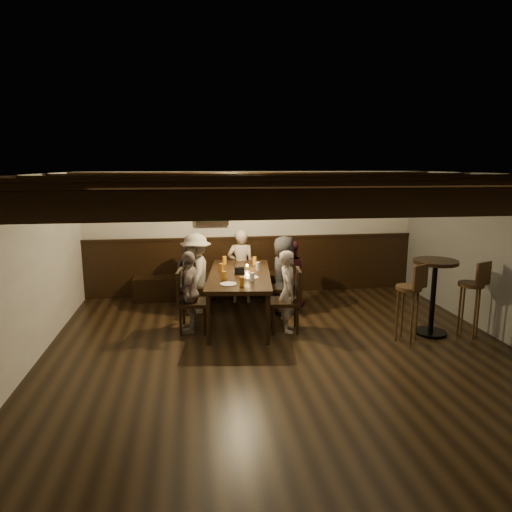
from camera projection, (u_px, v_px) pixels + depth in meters
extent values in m
plane|color=black|center=(290.00, 366.00, 5.82)|extent=(7.00, 7.00, 0.00)
plane|color=black|center=(293.00, 175.00, 5.35)|extent=(7.00, 7.00, 0.00)
plane|color=beige|center=(253.00, 233.00, 8.98)|extent=(6.50, 0.00, 6.50)
plane|color=beige|center=(9.00, 284.00, 5.13)|extent=(0.00, 7.00, 7.00)
cube|color=black|center=(253.00, 266.00, 9.07)|extent=(6.50, 0.08, 1.10)
cube|color=black|center=(214.00, 286.00, 8.77)|extent=(3.00, 0.45, 0.45)
cube|color=black|center=(212.00, 206.00, 8.67)|extent=(0.62, 0.12, 0.72)
cube|color=black|center=(212.00, 206.00, 8.60)|extent=(0.50, 0.02, 0.58)
cube|color=black|center=(407.00, 203.00, 2.55)|extent=(6.50, 0.10, 0.16)
cube|color=black|center=(341.00, 191.00, 3.68)|extent=(6.50, 0.10, 0.16)
cube|color=black|center=(305.00, 185.00, 4.80)|extent=(6.50, 0.10, 0.16)
cube|color=black|center=(283.00, 181.00, 5.93)|extent=(6.50, 0.10, 0.16)
cube|color=black|center=(268.00, 179.00, 7.06)|extent=(6.50, 0.10, 0.16)
cube|color=black|center=(257.00, 177.00, 8.18)|extent=(6.50, 0.10, 0.16)
sphere|color=#FFE099|center=(99.00, 184.00, 7.80)|extent=(0.07, 0.07, 0.07)
sphere|color=#FFE099|center=(180.00, 184.00, 7.99)|extent=(0.07, 0.07, 0.07)
sphere|color=#FFE099|center=(258.00, 183.00, 8.19)|extent=(0.07, 0.07, 0.07)
sphere|color=#FFE099|center=(331.00, 183.00, 8.38)|extent=(0.07, 0.07, 0.07)
sphere|color=#FFE099|center=(402.00, 183.00, 8.57)|extent=(0.07, 0.07, 0.07)
cube|color=black|center=(240.00, 275.00, 7.34)|extent=(1.23, 2.25, 0.06)
cylinder|color=black|center=(209.00, 320.00, 6.42)|extent=(0.06, 0.06, 0.74)
cylinder|color=black|center=(218.00, 284.00, 8.40)|extent=(0.06, 0.06, 0.74)
cylinder|color=black|center=(268.00, 320.00, 6.43)|extent=(0.06, 0.06, 0.74)
cylinder|color=black|center=(264.00, 283.00, 8.41)|extent=(0.06, 0.06, 0.74)
cube|color=black|center=(200.00, 287.00, 7.83)|extent=(0.50, 0.50, 0.05)
cube|color=black|center=(187.00, 271.00, 7.77)|extent=(0.10, 0.45, 0.49)
cube|color=black|center=(193.00, 303.00, 6.95)|extent=(0.49, 0.49, 0.05)
cube|color=black|center=(180.00, 286.00, 6.89)|extent=(0.10, 0.44, 0.48)
cube|color=black|center=(281.00, 288.00, 7.85)|extent=(0.47, 0.47, 0.05)
cube|color=black|center=(292.00, 274.00, 7.81)|extent=(0.09, 0.42, 0.46)
cube|color=black|center=(285.00, 302.00, 6.97)|extent=(0.50, 0.50, 0.05)
cube|color=black|center=(298.00, 285.00, 6.92)|extent=(0.10, 0.45, 0.49)
imported|color=#2C2B2E|center=(191.00, 273.00, 8.24)|extent=(0.63, 0.46, 1.21)
imported|color=gray|center=(241.00, 266.00, 8.38)|extent=(0.54, 0.39, 1.37)
imported|color=maroon|center=(290.00, 273.00, 8.27)|extent=(0.63, 0.52, 1.18)
imported|color=gray|center=(196.00, 274.00, 7.78)|extent=(0.63, 0.96, 1.39)
imported|color=gray|center=(190.00, 292.00, 6.91)|extent=(0.40, 0.77, 1.26)
imported|color=#28282A|center=(284.00, 275.00, 7.81)|extent=(0.51, 0.70, 1.34)
imported|color=#B0A094|center=(288.00, 291.00, 6.93)|extent=(0.36, 0.49, 1.26)
cylinder|color=#BF7219|center=(224.00, 260.00, 8.00)|extent=(0.07, 0.07, 0.14)
cylinder|color=#BF7219|center=(255.00, 261.00, 7.96)|extent=(0.07, 0.07, 0.14)
cylinder|color=#BF7219|center=(221.00, 268.00, 7.41)|extent=(0.07, 0.07, 0.14)
cylinder|color=silver|center=(258.00, 266.00, 7.52)|extent=(0.07, 0.07, 0.14)
cylinder|color=#BF7219|center=(224.00, 276.00, 6.87)|extent=(0.07, 0.07, 0.14)
cylinder|color=silver|center=(252.00, 277.00, 6.78)|extent=(0.07, 0.07, 0.14)
cylinder|color=#BF7219|center=(242.00, 282.00, 6.53)|extent=(0.07, 0.07, 0.14)
cylinder|color=white|center=(228.00, 284.00, 6.64)|extent=(0.24, 0.24, 0.01)
cylinder|color=white|center=(251.00, 277.00, 7.04)|extent=(0.24, 0.24, 0.01)
cube|color=black|center=(239.00, 270.00, 7.27)|extent=(0.15, 0.10, 0.12)
cylinder|color=beige|center=(247.00, 268.00, 7.62)|extent=(0.05, 0.05, 0.05)
cylinder|color=black|center=(430.00, 332.00, 6.92)|extent=(0.47, 0.47, 0.04)
cylinder|color=black|center=(433.00, 298.00, 6.81)|extent=(0.08, 0.08, 1.07)
cylinder|color=black|center=(436.00, 262.00, 6.71)|extent=(0.64, 0.64, 0.05)
cylinder|color=#351F10|center=(409.00, 288.00, 6.50)|extent=(0.37, 0.37, 0.05)
cube|color=#351F10|center=(420.00, 277.00, 6.33)|extent=(0.30, 0.19, 0.34)
cylinder|color=#351F10|center=(471.00, 284.00, 6.69)|extent=(0.37, 0.37, 0.05)
cube|color=#351F10|center=(484.00, 274.00, 6.51)|extent=(0.31, 0.16, 0.34)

